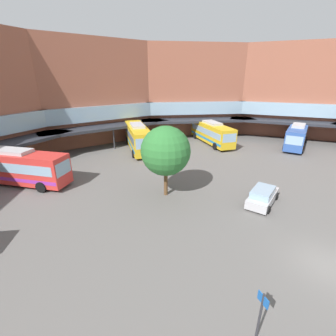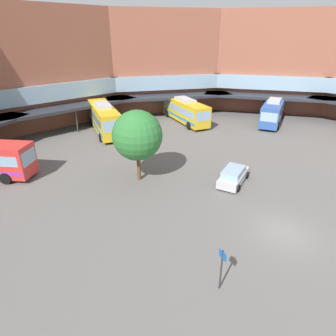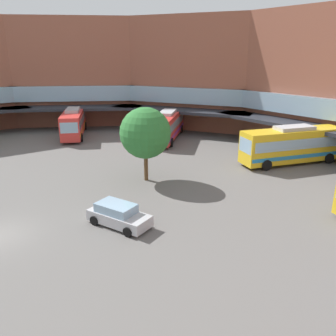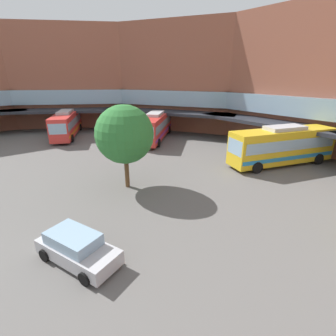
{
  "view_description": "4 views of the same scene",
  "coord_description": "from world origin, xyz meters",
  "px_view_note": "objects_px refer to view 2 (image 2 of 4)",
  "views": [
    {
      "loc": [
        -14.43,
        -3.41,
        10.72
      ],
      "look_at": [
        -2.78,
        12.59,
        3.05
      ],
      "focal_mm": 25.37,
      "sensor_mm": 36.0,
      "label": 1
    },
    {
      "loc": [
        -17.15,
        -6.64,
        12.75
      ],
      "look_at": [
        -1.85,
        9.98,
        2.14
      ],
      "focal_mm": 30.89,
      "sensor_mm": 36.0,
      "label": 2
    },
    {
      "loc": [
        22.0,
        -3.66,
        11.17
      ],
      "look_at": [
        -0.59,
        14.34,
        1.45
      ],
      "focal_mm": 36.86,
      "sensor_mm": 36.0,
      "label": 3
    },
    {
      "loc": [
        14.11,
        3.82,
        8.82
      ],
      "look_at": [
        0.11,
        15.5,
        1.88
      ],
      "focal_mm": 26.63,
      "sensor_mm": 36.0,
      "label": 4
    }
  ],
  "objects_px": {
    "bus_4": "(185,110)",
    "plaza_tree": "(137,136)",
    "bus_3": "(273,111)",
    "bus_0": "(104,118)",
    "stop_sign_post": "(222,266)",
    "parked_car": "(233,176)"
  },
  "relations": [
    {
      "from": "parked_car",
      "to": "bus_0",
      "type": "bearing_deg",
      "value": 73.07
    },
    {
      "from": "bus_4",
      "to": "stop_sign_post",
      "type": "height_order",
      "value": "bus_4"
    },
    {
      "from": "bus_3",
      "to": "bus_4",
      "type": "height_order",
      "value": "bus_4"
    },
    {
      "from": "bus_0",
      "to": "plaza_tree",
      "type": "relative_size",
      "value": 1.7
    },
    {
      "from": "bus_3",
      "to": "plaza_tree",
      "type": "bearing_deg",
      "value": -19.89
    },
    {
      "from": "stop_sign_post",
      "to": "bus_0",
      "type": "bearing_deg",
      "value": 70.38
    },
    {
      "from": "bus_0",
      "to": "parked_car",
      "type": "bearing_deg",
      "value": 22.14
    },
    {
      "from": "bus_3",
      "to": "bus_0",
      "type": "bearing_deg",
      "value": -55.03
    },
    {
      "from": "bus_3",
      "to": "parked_car",
      "type": "relative_size",
      "value": 2.23
    },
    {
      "from": "bus_3",
      "to": "plaza_tree",
      "type": "distance_m",
      "value": 26.96
    },
    {
      "from": "bus_4",
      "to": "plaza_tree",
      "type": "height_order",
      "value": "plaza_tree"
    },
    {
      "from": "stop_sign_post",
      "to": "plaza_tree",
      "type": "bearing_deg",
      "value": 70.55
    },
    {
      "from": "bus_4",
      "to": "plaza_tree",
      "type": "bearing_deg",
      "value": -39.9
    },
    {
      "from": "parked_car",
      "to": "plaza_tree",
      "type": "height_order",
      "value": "plaza_tree"
    },
    {
      "from": "plaza_tree",
      "to": "stop_sign_post",
      "type": "bearing_deg",
      "value": -109.45
    },
    {
      "from": "bus_4",
      "to": "parked_car",
      "type": "bearing_deg",
      "value": -15.15
    },
    {
      "from": "bus_4",
      "to": "parked_car",
      "type": "relative_size",
      "value": 2.4
    },
    {
      "from": "bus_3",
      "to": "plaza_tree",
      "type": "relative_size",
      "value": 1.58
    },
    {
      "from": "bus_4",
      "to": "plaza_tree",
      "type": "relative_size",
      "value": 1.7
    },
    {
      "from": "plaza_tree",
      "to": "stop_sign_post",
      "type": "relative_size",
      "value": 2.55
    },
    {
      "from": "bus_3",
      "to": "bus_4",
      "type": "xyz_separation_m",
      "value": [
        -9.51,
        9.57,
        0.02
      ]
    },
    {
      "from": "bus_4",
      "to": "bus_3",
      "type": "bearing_deg",
      "value": 62.75
    }
  ]
}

